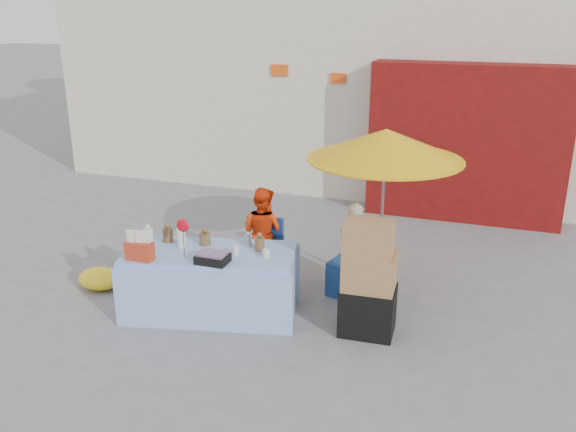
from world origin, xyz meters
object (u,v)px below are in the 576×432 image
at_px(chair_left, 260,262).
at_px(box_stack, 368,283).
at_px(vendor_beige, 354,247).
at_px(umbrella, 386,145).
at_px(market_table, 211,281).
at_px(chair_right, 351,275).
at_px(vendor_orange, 263,233).

relative_size(chair_left, box_stack, 0.64).
xyz_separation_m(vendor_beige, umbrella, (0.30, 0.15, 1.30)).
xyz_separation_m(market_table, chair_right, (1.46, 1.02, -0.14)).
height_order(market_table, vendor_orange, vendor_orange).
bearing_deg(vendor_orange, chair_right, -171.94).
distance_m(chair_right, vendor_orange, 1.31).
distance_m(market_table, vendor_beige, 1.87).
relative_size(chair_left, umbrella, 0.41).
bearing_deg(vendor_orange, market_table, 93.87).
bearing_deg(chair_left, market_table, -87.67).
distance_m(umbrella, box_stack, 1.73).
distance_m(market_table, chair_right, 1.79).
bearing_deg(chair_right, vendor_orange, -171.94).
height_order(umbrella, box_stack, umbrella).
height_order(vendor_orange, vendor_beige, vendor_orange).
bearing_deg(umbrella, chair_right, -136.13).
bearing_deg(vendor_beige, chair_right, 105.83).
bearing_deg(vendor_orange, umbrella, -160.28).
bearing_deg(chair_left, umbrella, 24.62).
xyz_separation_m(chair_left, box_stack, (1.64, -0.88, 0.35)).
relative_size(market_table, box_stack, 1.66).
xyz_separation_m(chair_right, vendor_orange, (-1.25, 0.13, 0.37)).
relative_size(vendor_orange, umbrella, 0.60).
bearing_deg(market_table, box_stack, -8.95).
relative_size(chair_right, vendor_orange, 0.68).
xyz_separation_m(chair_right, box_stack, (0.39, -0.88, 0.35)).
relative_size(umbrella, box_stack, 1.58).
bearing_deg(umbrella, chair_left, -169.57).
height_order(market_table, chair_left, market_table).
relative_size(market_table, umbrella, 1.05).
bearing_deg(chair_right, vendor_beige, 105.83).
relative_size(chair_left, chair_right, 1.00).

